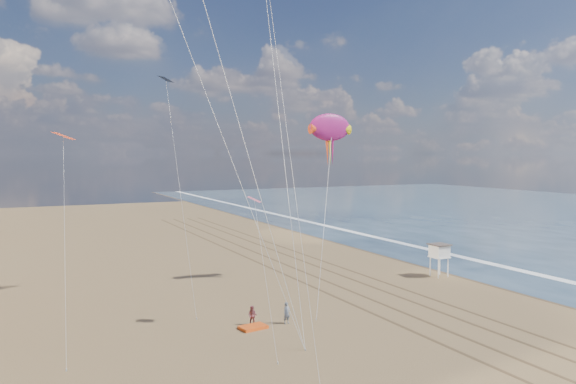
# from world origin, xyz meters

# --- Properties ---
(wet_sand) EXTENTS (260.00, 260.00, 0.00)m
(wet_sand) POSITION_xyz_m (19.00, 40.00, 0.00)
(wet_sand) COLOR #42301E
(wet_sand) RESTS_ON ground
(foam) EXTENTS (260.00, 260.00, 0.00)m
(foam) POSITION_xyz_m (23.20, 40.00, 0.00)
(foam) COLOR white
(foam) RESTS_ON ground
(tracks) EXTENTS (7.68, 120.00, 0.01)m
(tracks) POSITION_xyz_m (2.55, 30.00, 0.01)
(tracks) COLOR brown
(tracks) RESTS_ON ground
(lifeguard_stand) EXTENTS (1.92, 1.92, 3.46)m
(lifeguard_stand) POSITION_xyz_m (13.03, 26.25, 2.67)
(lifeguard_stand) COLOR white
(lifeguard_stand) RESTS_ON ground
(grounded_kite) EXTENTS (2.13, 1.53, 0.22)m
(grounded_kite) POSITION_xyz_m (-11.43, 18.47, 0.11)
(grounded_kite) COLOR #F65514
(grounded_kite) RESTS_ON ground
(show_kite) EXTENTS (6.19, 6.20, 20.05)m
(show_kite) POSITION_xyz_m (1.61, 29.64, 15.54)
(show_kite) COLOR #961767
(show_kite) RESTS_ON ground
(kite_flyer_a) EXTENTS (0.67, 0.51, 1.65)m
(kite_flyer_a) POSITION_xyz_m (-8.64, 18.50, 0.83)
(kite_flyer_a) COLOR slate
(kite_flyer_a) RESTS_ON ground
(kite_flyer_b) EXTENTS (0.92, 0.90, 1.49)m
(kite_flyer_b) POSITION_xyz_m (-11.15, 19.27, 0.75)
(kite_flyer_b) COLOR #904951
(kite_flyer_b) RESTS_ON ground
(small_kites) EXTENTS (14.33, 14.66, 17.50)m
(small_kites) POSITION_xyz_m (-16.41, 22.81, 18.22)
(small_kites) COLOR #FF4015
(small_kites) RESTS_ON ground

